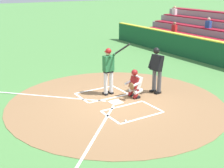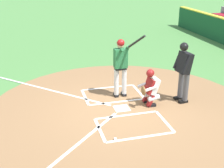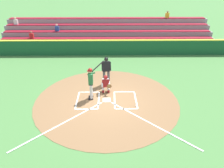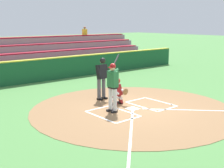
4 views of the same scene
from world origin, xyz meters
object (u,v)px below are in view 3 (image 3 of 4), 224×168
plate_umpire (106,69)px  baseball (136,106)px  catcher (106,84)px  batter (91,81)px

plate_umpire → baseball: (-1.62, 2.56, -1.04)m
catcher → baseball: bearing=136.8°
catcher → baseball: (-1.63, 1.53, -0.55)m
plate_umpire → baseball: plate_umpire is taller
plate_umpire → batter: bearing=64.3°
catcher → batter: bearing=39.8°
plate_umpire → catcher: bearing=89.3°
batter → plate_umpire: size_ratio=1.14×
baseball → catcher: bearing=-43.2°
batter → catcher: bearing=-140.2°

